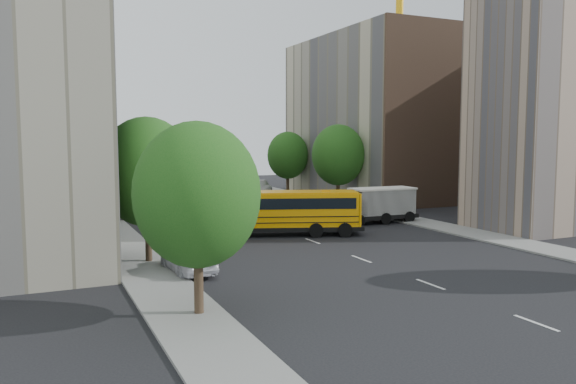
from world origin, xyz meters
TOP-DOWN VIEW (x-y plane):
  - ground at (0.00, 0.00)m, footprint 120.00×120.00m
  - sidewalk_left at (-11.50, 5.00)m, footprint 3.00×80.00m
  - sidewalk_right at (11.50, 5.00)m, footprint 3.00×80.00m
  - lane_markings at (0.00, 10.00)m, footprint 0.15×64.00m
  - building_left_cream at (-18.00, 6.00)m, footprint 10.00×26.00m
  - building_left_redbrick at (-18.00, 28.00)m, footprint 10.00×15.00m
  - building_right_near at (18.00, -4.50)m, footprint 10.00×7.00m
  - building_right_far at (18.00, 20.00)m, footprint 10.00×22.00m
  - building_right_sidewall at (18.00, 9.00)m, footprint 10.10×0.30m
  - tower_crane at (30.25, 28.00)m, footprint 28.50×1.20m
  - street_tree_0 at (-11.00, -14.00)m, footprint 4.80×4.80m
  - street_tree_1 at (-11.00, -4.00)m, footprint 5.12×5.12m
  - street_tree_2 at (-11.00, 14.00)m, footprint 4.99×4.99m
  - street_tree_4 at (11.00, 14.00)m, footprint 5.25×5.25m
  - street_tree_5 at (11.00, 26.00)m, footprint 4.86×4.86m
  - school_bus at (-0.91, 1.05)m, footprint 11.27×6.22m
  - safari_truck at (8.37, 3.00)m, footprint 6.62×2.63m
  - parked_car_0 at (-9.60, -7.00)m, footprint 2.19×4.72m
  - parked_car_1 at (-9.60, 13.88)m, footprint 1.74×4.14m
  - parked_car_2 at (-8.80, 23.97)m, footprint 3.00×5.75m
  - parked_car_4 at (8.80, 17.79)m, footprint 2.00×4.39m
  - parked_car_5 at (8.80, 29.41)m, footprint 2.08×4.97m

SIDE VIEW (x-z plane):
  - ground at x=0.00m, z-range 0.00..0.00m
  - lane_markings at x=0.00m, z-range 0.00..0.01m
  - sidewalk_left at x=-11.50m, z-range 0.00..0.12m
  - sidewalk_right at x=11.50m, z-range 0.00..0.12m
  - parked_car_1 at x=-9.60m, z-range 0.00..1.33m
  - parked_car_4 at x=8.80m, z-range 0.00..1.46m
  - parked_car_2 at x=-8.80m, z-range 0.00..1.55m
  - parked_car_0 at x=-9.60m, z-range 0.00..1.56m
  - parked_car_5 at x=8.80m, z-range 0.00..1.60m
  - safari_truck at x=8.37m, z-range 0.08..2.88m
  - school_bus at x=-0.91m, z-range 0.18..3.32m
  - street_tree_0 at x=-11.00m, z-range 0.94..8.35m
  - street_tree_5 at x=11.00m, z-range 0.95..8.46m
  - street_tree_2 at x=-11.00m, z-range 0.97..8.68m
  - street_tree_1 at x=-11.00m, z-range 1.00..8.90m
  - street_tree_4 at x=11.00m, z-range 1.02..9.13m
  - building_left_redbrick at x=-18.00m, z-range 0.00..13.00m
  - building_right_near at x=18.00m, z-range 0.00..17.00m
  - building_right_far at x=18.00m, z-range 0.00..18.00m
  - building_right_sidewall at x=18.00m, z-range 0.00..18.00m
  - building_left_cream at x=-18.00m, z-range 0.00..20.00m
  - tower_crane at x=30.25m, z-range 6.60..42.35m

